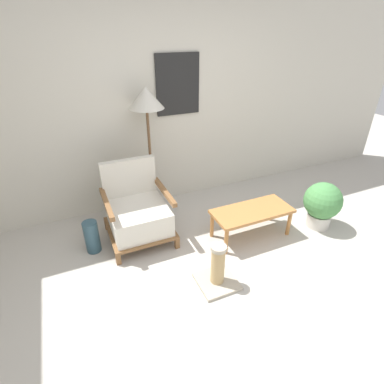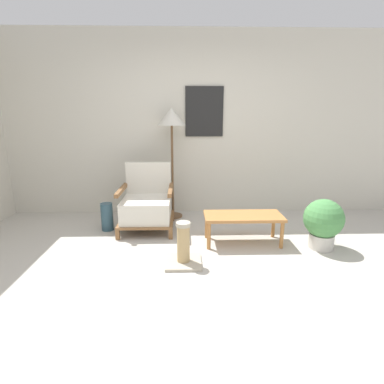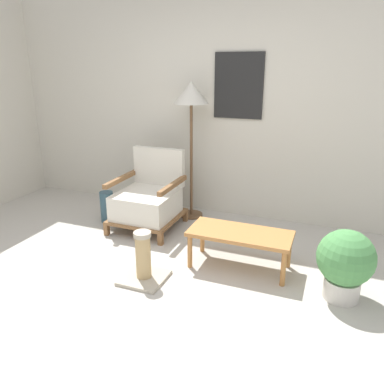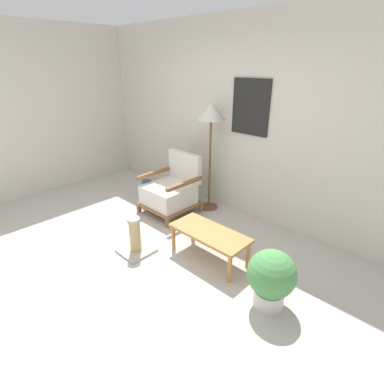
{
  "view_description": "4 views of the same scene",
  "coord_description": "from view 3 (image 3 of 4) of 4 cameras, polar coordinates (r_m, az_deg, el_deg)",
  "views": [
    {
      "loc": [
        -1.18,
        -1.44,
        2.18
      ],
      "look_at": [
        0.01,
        1.24,
        0.55
      ],
      "focal_mm": 28.0,
      "sensor_mm": 36.0,
      "label": 1
    },
    {
      "loc": [
        -0.09,
        -2.44,
        1.48
      ],
      "look_at": [
        0.01,
        1.24,
        0.55
      ],
      "focal_mm": 28.0,
      "sensor_mm": 36.0,
      "label": 2
    },
    {
      "loc": [
        1.33,
        -2.1,
        1.77
      ],
      "look_at": [
        0.01,
        1.24,
        0.55
      ],
      "focal_mm": 35.0,
      "sensor_mm": 36.0,
      "label": 3
    },
    {
      "loc": [
        2.47,
        -1.32,
        2.09
      ],
      "look_at": [
        0.01,
        1.24,
        0.55
      ],
      "focal_mm": 28.0,
      "sensor_mm": 36.0,
      "label": 4
    }
  ],
  "objects": [
    {
      "name": "ground_plane",
      "position": [
        3.05,
        -9.09,
        -16.96
      ],
      "size": [
        14.0,
        14.0,
        0.0
      ],
      "primitive_type": "plane",
      "color": "#B7B2A8"
    },
    {
      "name": "wall_back",
      "position": [
        4.5,
        4.47,
        13.37
      ],
      "size": [
        8.0,
        0.09,
        2.7
      ],
      "color": "beige",
      "rests_on": "ground_plane"
    },
    {
      "name": "armchair",
      "position": [
        4.25,
        -6.68,
        -1.14
      ],
      "size": [
        0.7,
        0.73,
        0.87
      ],
      "color": "brown",
      "rests_on": "ground_plane"
    },
    {
      "name": "floor_lamp",
      "position": [
        4.32,
        -0.12,
        13.66
      ],
      "size": [
        0.4,
        0.4,
        1.6
      ],
      "color": "brown",
      "rests_on": "ground_plane"
    },
    {
      "name": "coffee_table",
      "position": [
        3.41,
        7.33,
        -6.73
      ],
      "size": [
        0.92,
        0.41,
        0.35
      ],
      "color": "#B2753D",
      "rests_on": "ground_plane"
    },
    {
      "name": "vase",
      "position": [
        4.53,
        -12.82,
        -2.22
      ],
      "size": [
        0.16,
        0.16,
        0.37
      ],
      "primitive_type": "cylinder",
      "color": "#2D4C5B",
      "rests_on": "ground_plane"
    },
    {
      "name": "potted_plant",
      "position": [
        3.18,
        22.32,
        -9.81
      ],
      "size": [
        0.44,
        0.44,
        0.58
      ],
      "color": "beige",
      "rests_on": "ground_plane"
    },
    {
      "name": "scratching_post",
      "position": [
        3.29,
        -7.4,
        -10.64
      ],
      "size": [
        0.37,
        0.37,
        0.45
      ],
      "color": "#B2A893",
      "rests_on": "ground_plane"
    }
  ]
}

